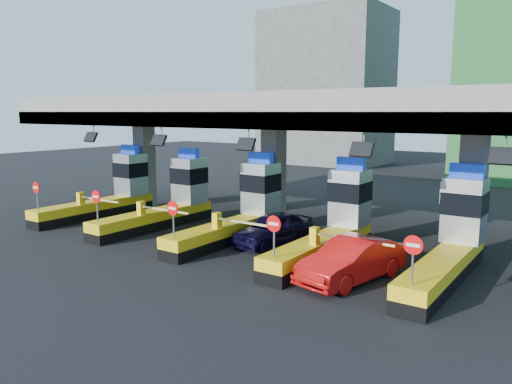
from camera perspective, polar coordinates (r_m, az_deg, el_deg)
The scene contains 10 objects.
ground at distance 24.84m, azimuth -1.82°, elevation -5.30°, with size 120.00×120.00×0.00m, color black.
toll_canopy at distance 26.40m, azimuth 1.91°, elevation 9.01°, with size 28.00×12.09×7.00m.
toll_lane_far_left at distance 31.66m, azimuth -16.14°, elevation 0.07°, with size 4.43×8.00×4.16m.
toll_lane_left at distance 27.97m, azimuth -9.70°, elevation -0.86°, with size 4.43×8.00×4.16m.
toll_lane_center at distance 24.75m, azimuth -1.45°, elevation -2.03°, with size 4.43×8.00×4.16m.
toll_lane_right at distance 22.19m, azimuth 8.99°, elevation -3.45°, with size 4.43×8.00×4.16m.
toll_lane_far_right at distance 20.56m, azimuth 21.63°, elevation -5.01°, with size 4.43×8.00×4.16m.
bg_building_concrete at distance 62.18m, azimuth 8.03°, elevation 11.65°, with size 14.00×10.00×18.00m, color #4C4C49.
van at distance 23.56m, azimuth 2.01°, elevation -4.19°, with size 1.79×4.46×1.52m, color black.
red_car at distance 18.86m, azimuth 10.89°, elevation -7.67°, with size 1.68×4.81×1.58m, color red.
Camera 1 is at (14.49, -19.20, 6.20)m, focal length 35.00 mm.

